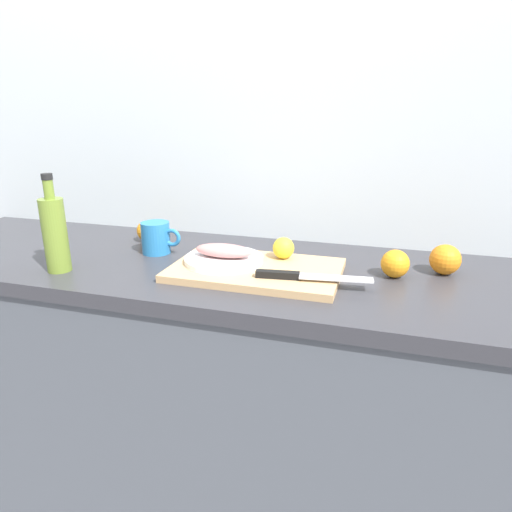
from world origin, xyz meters
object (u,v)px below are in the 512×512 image
at_px(fish_fillet, 224,251).
at_px(lemon_0, 283,248).
at_px(cutting_board, 256,270).
at_px(coffee_mug_1, 157,238).
at_px(chef_knife, 299,276).
at_px(orange_0, 445,260).
at_px(olive_oil_bottle, 55,233).
at_px(white_plate, 224,259).

distance_m(fish_fillet, lemon_0, 0.17).
height_order(cutting_board, coffee_mug_1, coffee_mug_1).
height_order(chef_knife, orange_0, orange_0).
bearing_deg(fish_fillet, coffee_mug_1, 162.65).
distance_m(cutting_board, olive_oil_bottle, 0.55).
xyz_separation_m(cutting_board, white_plate, (-0.10, 0.01, 0.02)).
relative_size(olive_oil_bottle, orange_0, 3.26).
bearing_deg(white_plate, cutting_board, -6.93).
bearing_deg(orange_0, chef_knife, -150.27).
bearing_deg(white_plate, orange_0, 12.68).
relative_size(cutting_board, chef_knife, 1.55).
height_order(fish_fillet, lemon_0, lemon_0).
distance_m(cutting_board, orange_0, 0.51).
relative_size(white_plate, orange_0, 2.67).
height_order(cutting_board, lemon_0, lemon_0).
height_order(chef_knife, olive_oil_bottle, olive_oil_bottle).
bearing_deg(coffee_mug_1, chef_knife, -17.61).
xyz_separation_m(lemon_0, orange_0, (0.43, 0.05, -0.01)).
xyz_separation_m(cutting_board, olive_oil_bottle, (-0.53, -0.13, 0.10)).
distance_m(white_plate, chef_knife, 0.24).
height_order(cutting_board, orange_0, orange_0).
bearing_deg(orange_0, olive_oil_bottle, -164.80).
bearing_deg(lemon_0, chef_knife, -63.59).
height_order(fish_fillet, olive_oil_bottle, olive_oil_bottle).
relative_size(lemon_0, coffee_mug_1, 0.48).
bearing_deg(olive_oil_bottle, chef_knife, 6.18).
xyz_separation_m(cutting_board, coffee_mug_1, (-0.35, 0.09, 0.04)).
bearing_deg(chef_knife, coffee_mug_1, 155.58).
relative_size(white_plate, fish_fillet, 1.33).
bearing_deg(coffee_mug_1, lemon_0, 0.09).
relative_size(white_plate, chef_knife, 0.75).
xyz_separation_m(chef_knife, orange_0, (0.36, 0.20, 0.01)).
distance_m(fish_fillet, coffee_mug_1, 0.26).
distance_m(chef_knife, coffee_mug_1, 0.50).
xyz_separation_m(white_plate, lemon_0, (0.15, 0.08, 0.02)).
xyz_separation_m(fish_fillet, coffee_mug_1, (-0.25, 0.08, -0.00)).
height_order(white_plate, olive_oil_bottle, olive_oil_bottle).
distance_m(coffee_mug_1, orange_0, 0.84).
relative_size(cutting_board, lemon_0, 7.36).
xyz_separation_m(white_plate, chef_knife, (0.23, -0.07, 0.00)).
relative_size(lemon_0, olive_oil_bottle, 0.23).
xyz_separation_m(cutting_board, fish_fillet, (-0.10, 0.01, 0.04)).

